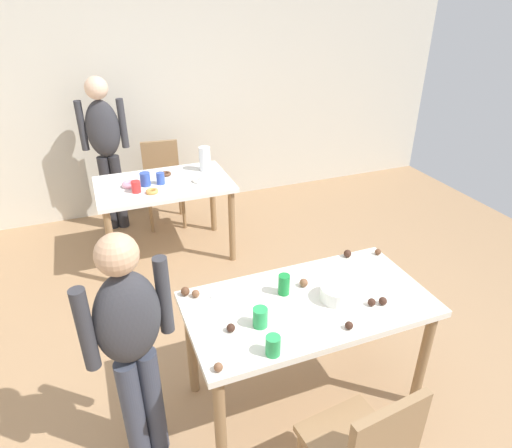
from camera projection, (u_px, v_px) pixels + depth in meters
The scene contains 31 objects.
ground_plane at pixel (316, 396), 2.82m from camera, with size 6.40×6.40×0.00m, color #9E7A56.
wall_back at pixel (185, 90), 4.83m from camera, with size 6.40×0.10×2.60m, color beige.
dining_table_near at pixel (308, 315), 2.52m from camera, with size 1.36×0.72×0.75m.
dining_table_far at pixel (165, 193), 4.01m from camera, with size 1.18×0.75×0.75m.
chair_near_table at pixel (365, 448), 1.96m from camera, with size 0.44×0.44×0.87m.
chair_far_table at pixel (163, 178), 4.72m from camera, with size 0.44×0.44×0.87m.
person_girl_near at pixel (132, 339), 2.10m from camera, with size 0.45×0.29×1.39m.
person_adult_far at pixel (105, 142), 4.36m from camera, with size 0.46×0.24×1.57m.
mixing_bowl at pixel (337, 293), 2.47m from camera, with size 0.19×0.19×0.08m, color white.
soda_can at pixel (284, 284), 2.51m from camera, with size 0.07×0.07×0.12m, color #198438.
fork_near at pixel (225, 294), 2.52m from camera, with size 0.17×0.02×0.01m, color silver.
cup_near_0 at pixel (273, 346), 2.09m from camera, with size 0.07×0.07×0.10m, color green.
cup_near_1 at pixel (260, 317), 2.27m from camera, with size 0.08×0.08×0.11m, color green.
cake_ball_0 at pixel (196, 294), 2.50m from camera, with size 0.04×0.04×0.04m, color brown.
cake_ball_1 at pixel (349, 325), 2.26m from camera, with size 0.04×0.04×0.04m, color #3D2319.
cake_ball_2 at pixel (383, 301), 2.44m from camera, with size 0.05×0.05×0.05m, color #3D2319.
cake_ball_3 at pixel (218, 367), 2.01m from camera, with size 0.04×0.04×0.04m, color brown.
cake_ball_4 at pixel (185, 291), 2.51m from camera, with size 0.05×0.05×0.05m, color brown.
cake_ball_5 at pixel (304, 283), 2.58m from camera, with size 0.05×0.05×0.05m, color brown.
cake_ball_6 at pixel (231, 328), 2.25m from camera, with size 0.04×0.04×0.04m, color #3D2319.
cake_ball_7 at pixel (378, 252), 2.89m from camera, with size 0.04×0.04×0.04m, color brown.
cake_ball_8 at pixel (372, 302), 2.43m from camera, with size 0.04×0.04×0.04m, color #3D2319.
cake_ball_9 at pixel (348, 254), 2.86m from camera, with size 0.05×0.05×0.05m, color #3D2319.
pitcher_far at pixel (205, 159), 4.18m from camera, with size 0.11×0.11×0.23m, color white.
cup_far_0 at pixel (161, 178), 3.91m from camera, with size 0.07×0.07×0.10m, color #3351B2.
cup_far_1 at pixel (136, 187), 3.75m from camera, with size 0.08×0.08×0.10m, color red.
cup_far_2 at pixel (145, 179), 3.87m from camera, with size 0.09×0.09×0.12m, color #3351B2.
donut_far_0 at pixel (198, 180), 3.97m from camera, with size 0.10×0.10×0.03m, color white.
donut_far_1 at pixel (152, 191), 3.75m from camera, with size 0.11×0.11×0.03m, color gold.
donut_far_2 at pixel (166, 174), 4.10m from camera, with size 0.10×0.10×0.03m, color brown.
donut_far_3 at pixel (130, 184), 3.87m from camera, with size 0.14×0.14×0.04m, color pink.
Camera 1 is at (-1.07, -1.69, 2.30)m, focal length 31.16 mm.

